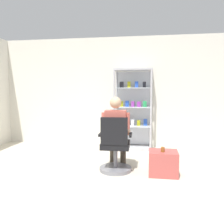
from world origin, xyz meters
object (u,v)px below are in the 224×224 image
display_cabinet_main (133,108)px  office_chair (115,149)px  storage_crate (163,163)px  tea_glass (163,149)px  seated_shopkeeper (116,129)px

display_cabinet_main → office_chair: 1.85m
display_cabinet_main → office_chair: display_cabinet_main is taller
storage_crate → tea_glass: size_ratio=5.78×
storage_crate → display_cabinet_main: bearing=109.5°
seated_shopkeeper → office_chair: bearing=-88.0°
office_chair → seated_shopkeeper: seated_shopkeeper is taller
tea_glass → office_chair: bearing=174.1°
storage_crate → tea_glass: bearing=-103.9°
seated_shopkeeper → storage_crate: seated_shopkeeper is taller
office_chair → display_cabinet_main: bearing=84.3°
display_cabinet_main → seated_shopkeeper: bearing=-96.5°
tea_glass → display_cabinet_main: bearing=108.6°
display_cabinet_main → office_chair: bearing=-95.7°
display_cabinet_main → seated_shopkeeper: size_ratio=1.47×
office_chair → tea_glass: bearing=-5.9°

